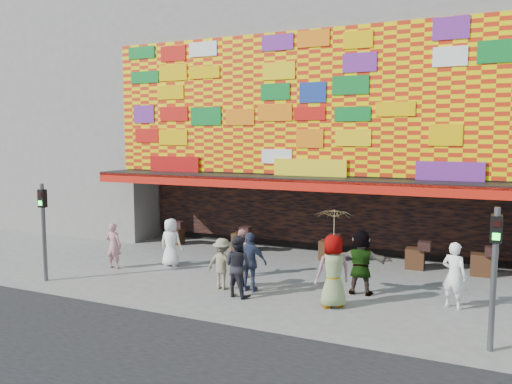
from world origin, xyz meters
The scene contains 15 objects.
ground centered at (0.00, 0.00, 0.00)m, with size 90.00×90.00×0.00m, color slate.
shop_building centered at (0.00, 8.18, 5.23)m, with size 15.20×9.40×10.00m.
neighbor_left centered at (-13.00, 8.00, 6.00)m, with size 11.00×8.00×12.00m, color gray.
signal_left centered at (-6.20, -1.50, 1.86)m, with size 0.22×0.20×3.00m.
signal_right centered at (6.20, -1.50, 1.86)m, with size 0.22×0.20×3.00m.
ped_a centered at (-3.67, 1.56, 0.82)m, with size 0.80×0.52×1.64m, color white.
ped_b centered at (-5.26, 0.53, 0.77)m, with size 0.56×0.37×1.54m, color #C37E89.
ped_c centered at (-0.14, -0.43, 0.86)m, with size 0.83×0.65×1.71m, color #222127.
ped_d centered at (-0.85, -0.02, 0.75)m, with size 0.96×0.55×1.49m, color gray.
ped_e centered at (-0.01, 0.11, 0.85)m, with size 1.00×0.42×1.70m, color #384262.
ped_f centered at (2.92, 1.15, 0.91)m, with size 1.69×0.54×1.83m, color gray.
ped_g centered at (2.50, -0.21, 0.95)m, with size 0.93×0.61×1.91m, color gray.
ped_h centered at (5.36, 1.00, 0.87)m, with size 0.63×0.41×1.73m, color white.
ped_i centered at (-0.92, 1.51, 0.75)m, with size 0.73×0.57×1.50m, color #D38C88.
parasol centered at (2.50, -0.21, 2.14)m, with size 0.95×0.97×1.82m.
Camera 1 is at (5.84, -12.50, 4.40)m, focal length 35.00 mm.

